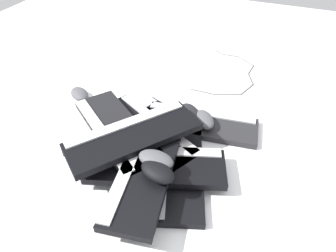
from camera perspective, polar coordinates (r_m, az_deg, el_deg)
ground_plane at (r=1.14m, az=1.93°, el=-0.96°), size 3.20×3.20×0.00m
keyboard_0 at (r=1.13m, az=-8.33°, el=-1.07°), size 0.30×0.46×0.03m
keyboard_1 at (r=1.00m, az=2.09°, el=-7.64°), size 0.28×0.46×0.03m
keyboard_2 at (r=1.16m, az=5.97°, el=0.43°), size 0.46×0.21×0.03m
keyboard_3 at (r=1.08m, az=-4.37°, el=-0.90°), size 0.46×0.34×0.03m
keyboard_4 at (r=0.96m, az=-2.33°, el=-7.55°), size 0.46×0.28×0.03m
keyboard_5 at (r=1.05m, az=-9.79°, el=-0.73°), size 0.44×0.38×0.03m
keyboard_6 at (r=0.98m, az=-6.53°, el=-1.79°), size 0.39×0.44×0.03m
keyboard_7 at (r=0.91m, az=-4.19°, el=-8.26°), size 0.22×0.46×0.03m
mouse_0 at (r=1.15m, az=4.15°, el=2.63°), size 0.12×0.13×0.04m
mouse_1 at (r=1.12m, az=6.90°, el=1.26°), size 0.12×0.13×0.04m
mouse_2 at (r=0.86m, az=-2.01°, el=-8.69°), size 0.12×0.10×0.04m
mouse_3 at (r=0.89m, az=-2.33°, el=-6.36°), size 0.11×0.07×0.04m
mouse_4 at (r=1.36m, az=-16.49°, el=5.88°), size 0.13×0.12×0.04m
cable_0 at (r=1.51m, az=12.57°, el=9.61°), size 0.26×0.43×0.01m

